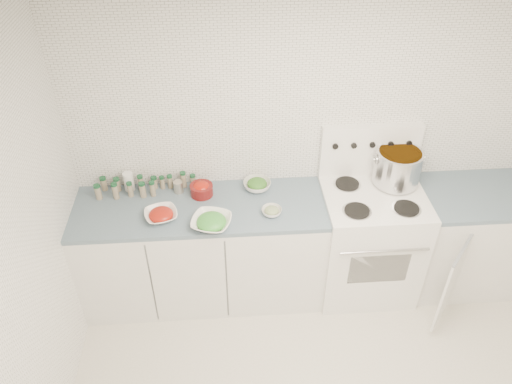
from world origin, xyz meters
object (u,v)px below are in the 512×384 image
stock_pot (398,166)px  bowl_tomato (161,215)px  stove (367,239)px  bowl_snowpea (211,222)px

stock_pot → bowl_tomato: (-1.76, -0.25, -0.16)m
stove → stock_pot: stove is taller
stock_pot → bowl_snowpea: stock_pot is taller
stove → bowl_tomato: stove is taller
bowl_tomato → bowl_snowpea: 0.37m
bowl_tomato → bowl_snowpea: size_ratio=0.83×
stove → stock_pot: size_ratio=3.69×
stock_pot → bowl_snowpea: (-1.40, -0.36, -0.15)m
bowl_snowpea → bowl_tomato: bearing=162.8°
bowl_tomato → bowl_snowpea: (0.36, -0.11, 0.01)m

